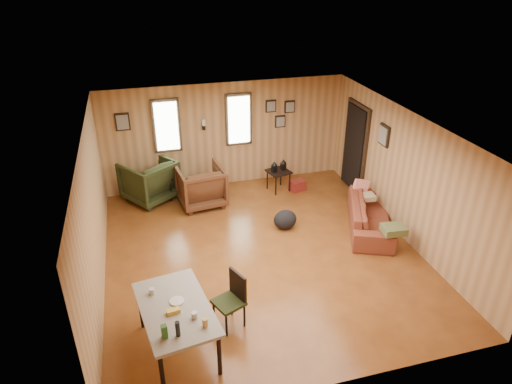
{
  "coord_description": "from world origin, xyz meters",
  "views": [
    {
      "loc": [
        -1.91,
        -6.59,
        4.83
      ],
      "look_at": [
        0.0,
        0.4,
        1.05
      ],
      "focal_mm": 32.0,
      "sensor_mm": 36.0,
      "label": 1
    }
  ],
  "objects_px": {
    "sofa": "(371,211)",
    "side_table": "(279,170)",
    "recliner_brown": "(201,184)",
    "dining_table": "(176,312)",
    "end_table": "(157,185)",
    "recliner_green": "(149,179)"
  },
  "relations": [
    {
      "from": "recliner_green",
      "to": "side_table",
      "type": "xyz_separation_m",
      "value": [
        2.86,
        -0.32,
        0.0
      ]
    },
    {
      "from": "recliner_brown",
      "to": "side_table",
      "type": "distance_m",
      "value": 1.82
    },
    {
      "from": "side_table",
      "to": "dining_table",
      "type": "height_order",
      "value": "dining_table"
    },
    {
      "from": "recliner_brown",
      "to": "dining_table",
      "type": "xyz_separation_m",
      "value": [
        -0.97,
        -4.03,
        0.19
      ]
    },
    {
      "from": "recliner_green",
      "to": "recliner_brown",
      "type": "bearing_deg",
      "value": 119.07
    },
    {
      "from": "recliner_brown",
      "to": "sofa",
      "type": "bearing_deg",
      "value": 142.08
    },
    {
      "from": "recliner_brown",
      "to": "recliner_green",
      "type": "distance_m",
      "value": 1.17
    },
    {
      "from": "recliner_green",
      "to": "dining_table",
      "type": "height_order",
      "value": "recliner_green"
    },
    {
      "from": "end_table",
      "to": "dining_table",
      "type": "relative_size",
      "value": 0.43
    },
    {
      "from": "sofa",
      "to": "recliner_green",
      "type": "bearing_deg",
      "value": 82.92
    },
    {
      "from": "end_table",
      "to": "sofa",
      "type": "bearing_deg",
      "value": -29.68
    },
    {
      "from": "sofa",
      "to": "recliner_brown",
      "type": "height_order",
      "value": "recliner_brown"
    },
    {
      "from": "sofa",
      "to": "recliner_brown",
      "type": "bearing_deg",
      "value": 81.69
    },
    {
      "from": "sofa",
      "to": "side_table",
      "type": "xyz_separation_m",
      "value": [
        -1.24,
        2.04,
        0.13
      ]
    },
    {
      "from": "recliner_brown",
      "to": "side_table",
      "type": "xyz_separation_m",
      "value": [
        1.81,
        0.2,
        0.03
      ]
    },
    {
      "from": "end_table",
      "to": "side_table",
      "type": "relative_size",
      "value": 0.9
    },
    {
      "from": "recliner_brown",
      "to": "side_table",
      "type": "relative_size",
      "value": 1.29
    },
    {
      "from": "recliner_brown",
      "to": "recliner_green",
      "type": "xyz_separation_m",
      "value": [
        -1.05,
        0.51,
        0.02
      ]
    },
    {
      "from": "side_table",
      "to": "recliner_green",
      "type": "bearing_deg",
      "value": 173.67
    },
    {
      "from": "sofa",
      "to": "side_table",
      "type": "height_order",
      "value": "sofa"
    },
    {
      "from": "sofa",
      "to": "end_table",
      "type": "xyz_separation_m",
      "value": [
        -3.95,
        2.25,
        -0.01
      ]
    },
    {
      "from": "side_table",
      "to": "dining_table",
      "type": "distance_m",
      "value": 5.06
    }
  ]
}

